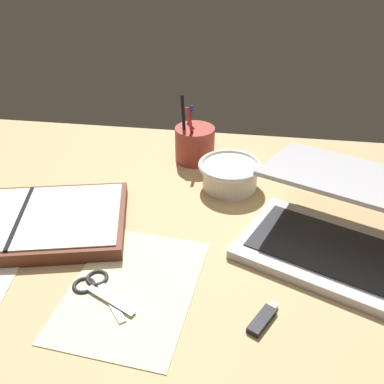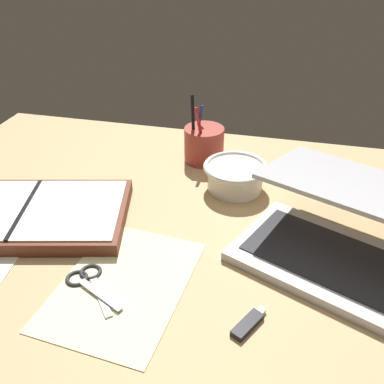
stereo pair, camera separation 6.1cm
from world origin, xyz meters
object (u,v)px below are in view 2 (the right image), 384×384
(bowl, at_px, (235,175))
(planner, at_px, (26,214))
(laptop, at_px, (337,234))
(scissors, at_px, (88,280))
(pen_cup, at_px, (204,144))

(bowl, relative_size, planner, 0.33)
(planner, bearing_deg, laptop, -10.37)
(planner, height_order, scissors, planner)
(scissors, bearing_deg, bowl, 99.74)
(bowl, bearing_deg, laptop, -41.71)
(laptop, bearing_deg, planner, -153.46)
(pen_cup, height_order, planner, pen_cup)
(laptop, distance_m, pen_cup, 0.43)
(bowl, xyz_separation_m, scissors, (-0.20, -0.36, -0.03))
(laptop, bearing_deg, scissors, -134.17)
(pen_cup, bearing_deg, bowl, -50.41)
(bowl, height_order, pen_cup, pen_cup)
(laptop, xyz_separation_m, pen_cup, (-0.31, 0.31, -0.00))
(laptop, relative_size, planner, 0.90)
(pen_cup, bearing_deg, planner, -130.83)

